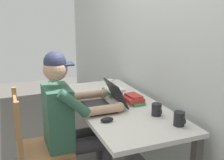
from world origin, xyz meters
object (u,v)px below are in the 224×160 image
at_px(coffee_mug_spare, 179,119).
at_px(book_stack_main, 134,99).
at_px(book_stack_side, 113,91).
at_px(coffee_mug_white, 110,84).
at_px(wooden_chair, 38,149).
at_px(coffee_mug_dark, 157,110).
at_px(seated_person, 71,118).
at_px(desk, 117,114).
at_px(computer_mouse, 107,120).
at_px(laptop, 105,101).

distance_m(coffee_mug_spare, book_stack_main, 0.56).
relative_size(coffee_mug_spare, book_stack_main, 0.58).
bearing_deg(book_stack_side, coffee_mug_white, 165.00).
distance_m(wooden_chair, coffee_mug_dark, 1.00).
relative_size(wooden_chair, book_stack_side, 4.21).
bearing_deg(seated_person, desk, 92.93).
bearing_deg(desk, book_stack_side, 167.73).
distance_m(desk, coffee_mug_spare, 0.66).
bearing_deg(computer_mouse, coffee_mug_white, 157.35).
bearing_deg(book_stack_main, wooden_chair, -91.70).
height_order(desk, laptop, laptop).
xyz_separation_m(desk, book_stack_main, (0.05, 0.14, 0.13)).
distance_m(computer_mouse, book_stack_side, 0.63).
relative_size(laptop, coffee_mug_dark, 2.88).
height_order(laptop, coffee_mug_dark, laptop).
distance_m(desk, book_stack_side, 0.27).
bearing_deg(coffee_mug_dark, computer_mouse, -94.10).
height_order(wooden_chair, book_stack_side, wooden_chair).
bearing_deg(computer_mouse, book_stack_side, 154.13).
bearing_deg(seated_person, wooden_chair, -90.00).
bearing_deg(desk, seated_person, -87.07).
xyz_separation_m(coffee_mug_white, coffee_mug_dark, (0.85, 0.06, 0.00)).
height_order(desk, book_stack_side, book_stack_side).
distance_m(seated_person, computer_mouse, 0.39).
bearing_deg(coffee_mug_dark, desk, -154.59).
xyz_separation_m(laptop, coffee_mug_dark, (0.33, 0.31, -0.00)).
xyz_separation_m(wooden_chair, coffee_mug_dark, (0.35, 0.88, 0.33)).
relative_size(wooden_chair, laptop, 2.84).
bearing_deg(wooden_chair, seated_person, 90.00).
xyz_separation_m(desk, wooden_chair, (0.02, -0.70, -0.19)).
bearing_deg(coffee_mug_white, seated_person, -47.39).
distance_m(laptop, coffee_mug_spare, 0.66).
relative_size(seated_person, book_stack_main, 6.20).
distance_m(wooden_chair, book_stack_main, 0.90).
height_order(coffee_mug_spare, book_stack_main, coffee_mug_spare).
xyz_separation_m(desk, book_stack_side, (-0.22, 0.05, 0.14)).
distance_m(desk, book_stack_main, 0.20).
bearing_deg(seated_person, coffee_mug_white, 132.61).
relative_size(seated_person, laptop, 3.75).
height_order(desk, book_stack_main, book_stack_main).
bearing_deg(book_stack_side, wooden_chair, -72.23).
relative_size(desk, book_stack_side, 6.96).
distance_m(coffee_mug_dark, book_stack_side, 0.61).
bearing_deg(book_stack_side, coffee_mug_spare, 12.45).
bearing_deg(wooden_chair, book_stack_main, 88.30).
bearing_deg(computer_mouse, book_stack_main, 129.09).
relative_size(seated_person, book_stack_side, 5.58).
bearing_deg(book_stack_main, laptop, -90.53).
distance_m(seated_person, book_stack_main, 0.57).
height_order(seated_person, wooden_chair, seated_person).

